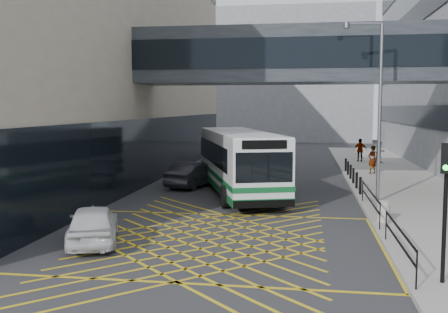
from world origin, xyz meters
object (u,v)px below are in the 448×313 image
at_px(car_white, 93,224).
at_px(car_silver, 279,159).
at_px(litter_bin, 383,211).
at_px(pedestrian_c, 360,150).
at_px(street_lamp, 376,101).
at_px(traffic_light, 445,193).
at_px(pedestrian_a, 372,160).
at_px(bus, 238,160).
at_px(pedestrian_b, 380,152).
at_px(car_dark, 194,174).

relative_size(car_white, car_silver, 0.92).
relative_size(litter_bin, pedestrian_c, 0.43).
bearing_deg(street_lamp, traffic_light, -99.39).
xyz_separation_m(car_white, pedestrian_a, (11.69, 19.91, 0.41)).
height_order(street_lamp, pedestrian_a, street_lamp).
bearing_deg(bus, street_lamp, -36.22).
xyz_separation_m(traffic_light, pedestrian_c, (1.04, 30.96, -1.41)).
bearing_deg(pedestrian_a, litter_bin, 45.58).
xyz_separation_m(car_white, litter_bin, (10.23, 4.39, -0.13)).
height_order(traffic_light, litter_bin, traffic_light).
bearing_deg(car_silver, pedestrian_b, -145.41).
height_order(bus, car_white, bus).
xyz_separation_m(street_lamp, pedestrian_b, (2.76, 18.25, -3.94)).
relative_size(car_dark, traffic_light, 1.30).
relative_size(car_silver, street_lamp, 0.57).
distance_m(traffic_light, street_lamp, 12.13).
bearing_deg(car_dark, street_lamp, 172.59).
height_order(bus, pedestrian_a, bus).
height_order(car_white, pedestrian_c, pedestrian_c).
xyz_separation_m(traffic_light, street_lamp, (-0.24, 11.88, 2.46)).
distance_m(car_dark, car_silver, 10.56).
distance_m(car_white, traffic_light, 11.21).
height_order(litter_bin, pedestrian_a, pedestrian_a).
bearing_deg(pedestrian_a, car_dark, -7.46).
bearing_deg(litter_bin, pedestrian_c, 86.43).
bearing_deg(car_silver, car_white, 82.48).
distance_m(bus, street_lamp, 7.88).
relative_size(traffic_light, street_lamp, 0.43).
xyz_separation_m(street_lamp, pedestrian_c, (1.28, 19.08, -3.87)).
bearing_deg(car_silver, traffic_light, 107.40).
bearing_deg(car_dark, traffic_light, 137.77).
bearing_deg(pedestrian_b, pedestrian_a, -125.32).
height_order(car_dark, litter_bin, car_dark).
height_order(bus, street_lamp, street_lamp).
height_order(car_dark, traffic_light, traffic_light).
bearing_deg(pedestrian_c, pedestrian_b, 150.73).
height_order(traffic_light, pedestrian_a, traffic_light).
xyz_separation_m(pedestrian_a, pedestrian_c, (0.02, 8.11, 0.00)).
height_order(bus, traffic_light, traffic_light).
xyz_separation_m(car_dark, car_silver, (4.48, 9.56, 0.01)).
xyz_separation_m(bus, car_white, (-3.58, -11.23, -1.11)).
distance_m(car_white, car_silver, 23.30).
bearing_deg(car_silver, pedestrian_c, -135.50).
height_order(bus, pedestrian_c, bus).
bearing_deg(car_white, pedestrian_c, -131.80).
bearing_deg(pedestrian_c, litter_bin, 86.36).
height_order(traffic_light, pedestrian_b, traffic_light).
xyz_separation_m(car_white, car_silver, (5.19, 22.71, 0.05)).
xyz_separation_m(pedestrian_a, pedestrian_b, (1.50, 7.28, -0.07)).
distance_m(car_dark, traffic_light, 19.01).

